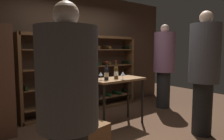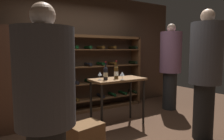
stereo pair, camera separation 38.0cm
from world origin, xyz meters
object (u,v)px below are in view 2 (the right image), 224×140
at_px(wine_rack, 89,74).
at_px(wine_bottle_red_label, 116,72).
at_px(tasting_table, 118,85).
at_px(person_guest_khaki, 46,101).
at_px(wine_crate, 86,136).
at_px(wine_glass_stemmed_right, 122,74).
at_px(person_bystander_dark_jacket, 205,68).
at_px(wine_glass_stemmed_center, 100,74).
at_px(person_host_in_suit, 170,62).
at_px(wine_bottle_gold_foil, 106,73).
at_px(display_cabinet, 2,80).

height_order(wine_rack, wine_bottle_red_label, wine_rack).
distance_m(tasting_table, person_guest_khaki, 2.19).
relative_size(wine_rack, tasting_table, 2.82).
height_order(wine_crate, wine_bottle_red_label, wine_bottle_red_label).
xyz_separation_m(wine_bottle_red_label, wine_glass_stemmed_right, (0.00, -0.19, -0.02)).
xyz_separation_m(person_bystander_dark_jacket, wine_glass_stemmed_center, (-1.25, 1.22, -0.14)).
height_order(wine_rack, tasting_table, wine_rack).
relative_size(person_bystander_dark_jacket, person_host_in_suit, 1.01).
xyz_separation_m(person_host_in_suit, wine_bottle_gold_foil, (-1.97, -0.28, -0.11)).
xyz_separation_m(tasting_table, wine_glass_stemmed_right, (-0.03, -0.19, 0.24)).
distance_m(wine_bottle_gold_foil, wine_bottle_red_label, 0.25).
xyz_separation_m(wine_rack, wine_glass_stemmed_center, (-0.35, -1.16, 0.13)).
relative_size(tasting_table, display_cabinet, 0.55).
height_order(display_cabinet, wine_bottle_gold_foil, display_cabinet).
height_order(person_host_in_suit, wine_glass_stemmed_right, person_host_in_suit).
xyz_separation_m(wine_crate, wine_glass_stemmed_center, (0.53, 0.52, 0.83)).
height_order(wine_rack, wine_glass_stemmed_right, wine_rack).
distance_m(person_bystander_dark_jacket, person_host_in_suit, 1.67).
xyz_separation_m(person_host_in_suit, display_cabinet, (-3.57, 0.52, -0.21)).
bearing_deg(display_cabinet, person_guest_khaki, -84.55).
xyz_separation_m(person_bystander_dark_jacket, wine_bottle_gold_foil, (-1.16, 1.18, -0.12)).
xyz_separation_m(person_bystander_dark_jacket, wine_bottle_red_label, (-0.91, 1.21, -0.12)).
height_order(tasting_table, wine_glass_stemmed_right, wine_glass_stemmed_right).
height_order(person_bystander_dark_jacket, wine_bottle_red_label, person_bystander_dark_jacket).
bearing_deg(wine_bottle_red_label, wine_rack, 89.48).
height_order(person_guest_khaki, wine_crate, person_guest_khaki).
bearing_deg(person_bystander_dark_jacket, tasting_table, -118.79).
relative_size(person_guest_khaki, display_cabinet, 0.99).
bearing_deg(wine_glass_stemmed_center, tasting_table, -1.41).
relative_size(wine_crate, wine_bottle_red_label, 1.42).
xyz_separation_m(wine_rack, person_host_in_suit, (1.71, -0.92, 0.26)).
height_order(tasting_table, wine_bottle_red_label, wine_bottle_red_label).
height_order(wine_bottle_gold_foil, wine_bottle_red_label, wine_bottle_red_label).
distance_m(person_bystander_dark_jacket, wine_glass_stemmed_center, 1.75).
bearing_deg(person_guest_khaki, wine_crate, -134.83).
bearing_deg(wine_bottle_gold_foil, person_guest_khaki, -135.77).
xyz_separation_m(person_guest_khaki, wine_bottle_gold_foil, (1.40, 1.36, 0.02)).
bearing_deg(person_guest_khaki, wine_bottle_gold_foil, -139.04).
bearing_deg(wine_glass_stemmed_right, display_cabinet, 152.49).
xyz_separation_m(wine_rack, wine_glass_stemmed_right, (-0.01, -1.37, 0.13)).
relative_size(tasting_table, wine_bottle_red_label, 3.04).
xyz_separation_m(person_bystander_dark_jacket, person_host_in_suit, (0.81, 1.46, -0.01)).
distance_m(wine_rack, wine_glass_stemmed_right, 1.37).
xyz_separation_m(wine_rack, wine_bottle_gold_foil, (-0.26, -1.20, 0.15)).
xyz_separation_m(wine_crate, display_cabinet, (-0.98, 1.28, 0.74)).
bearing_deg(wine_glass_stemmed_center, wine_bottle_red_label, -2.18).
xyz_separation_m(person_host_in_suit, person_guest_khaki, (-3.37, -1.64, -0.13)).
bearing_deg(wine_bottle_gold_foil, tasting_table, 5.83).
bearing_deg(wine_glass_stemmed_right, person_guest_khaki, -144.01).
xyz_separation_m(wine_rack, wine_bottle_red_label, (-0.01, -1.18, 0.15)).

